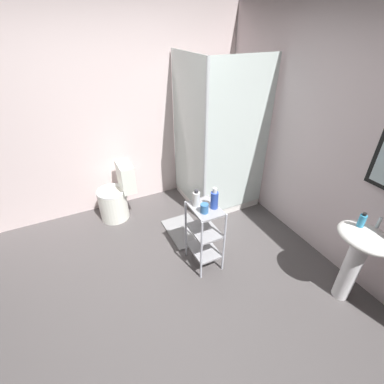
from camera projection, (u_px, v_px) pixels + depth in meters
name	position (u px, v px, depth m)	size (l,w,h in m)	color
ground_plane	(168.00, 296.00, 2.69)	(4.20, 4.20, 0.02)	#4E4949
wall_back	(336.00, 144.00, 2.70)	(4.20, 0.14, 2.50)	silver
wall_left	(108.00, 117.00, 3.42)	(0.10, 4.20, 2.50)	silver
shower_stall	(215.00, 174.00, 3.82)	(0.92, 0.92, 2.00)	white
pedestal_sink	(358.00, 252.00, 2.38)	(0.46, 0.37, 0.81)	white
sink_faucet	(379.00, 223.00, 2.28)	(0.03, 0.03, 0.10)	silver
toilet	(116.00, 197.00, 3.60)	(0.37, 0.49, 0.76)	white
storage_cart	(205.00, 232.00, 2.82)	(0.38, 0.28, 0.74)	silver
hand_soap_bottle	(362.00, 220.00, 2.29)	(0.06, 0.06, 0.14)	#389ED1
lotion_bottle_white	(196.00, 199.00, 2.65)	(0.07, 0.07, 0.18)	silver
shampoo_bottle_blue	(214.00, 199.00, 2.61)	(0.07, 0.07, 0.22)	#2F4DB4
rinse_cup	(204.00, 208.00, 2.57)	(0.08, 0.08, 0.09)	#3870B2
bath_mat	(184.00, 231.00, 3.49)	(0.60, 0.40, 0.02)	gray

